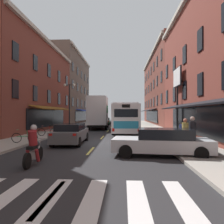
{
  "coord_description": "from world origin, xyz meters",
  "views": [
    {
      "loc": [
        1.86,
        -15.17,
        2.13
      ],
      "look_at": [
        0.69,
        5.86,
        2.25
      ],
      "focal_mm": 33.27,
      "sensor_mm": 36.0,
      "label": 1
    }
  ],
  "objects_px": {
    "bicycle_near": "(48,132)",
    "pedestrian_mid": "(193,133)",
    "bicycle_mid": "(25,137)",
    "street_lamp_twin": "(69,104)",
    "sedan_far": "(105,121)",
    "motorcycle_rider": "(34,148)",
    "sedan_mid": "(71,133)",
    "billboard_sign": "(177,84)",
    "box_truck": "(99,113)",
    "transit_bus": "(124,118)",
    "pedestrian_near": "(185,132)",
    "sedan_near": "(162,142)"
  },
  "relations": [
    {
      "from": "transit_bus",
      "to": "street_lamp_twin",
      "type": "relative_size",
      "value": 2.0
    },
    {
      "from": "street_lamp_twin",
      "to": "bicycle_mid",
      "type": "bearing_deg",
      "value": -90.79
    },
    {
      "from": "billboard_sign",
      "to": "street_lamp_twin",
      "type": "distance_m",
      "value": 12.59
    },
    {
      "from": "sedan_far",
      "to": "motorcycle_rider",
      "type": "bearing_deg",
      "value": -90.6
    },
    {
      "from": "billboard_sign",
      "to": "motorcycle_rider",
      "type": "distance_m",
      "value": 15.46
    },
    {
      "from": "sedan_near",
      "to": "bicycle_mid",
      "type": "xyz_separation_m",
      "value": [
        -8.59,
        3.14,
        -0.19
      ]
    },
    {
      "from": "bicycle_near",
      "to": "pedestrian_mid",
      "type": "distance_m",
      "value": 12.43
    },
    {
      "from": "motorcycle_rider",
      "to": "street_lamp_twin",
      "type": "bearing_deg",
      "value": 99.78
    },
    {
      "from": "sedan_far",
      "to": "pedestrian_mid",
      "type": "bearing_deg",
      "value": -75.63
    },
    {
      "from": "motorcycle_rider",
      "to": "street_lamp_twin",
      "type": "distance_m",
      "value": 16.66
    },
    {
      "from": "box_truck",
      "to": "bicycle_mid",
      "type": "height_order",
      "value": "box_truck"
    },
    {
      "from": "motorcycle_rider",
      "to": "pedestrian_near",
      "type": "bearing_deg",
      "value": 26.99
    },
    {
      "from": "sedan_near",
      "to": "bicycle_mid",
      "type": "height_order",
      "value": "sedan_near"
    },
    {
      "from": "bicycle_mid",
      "to": "motorcycle_rider",
      "type": "bearing_deg",
      "value": -60.73
    },
    {
      "from": "bicycle_near",
      "to": "street_lamp_twin",
      "type": "distance_m",
      "value": 7.18
    },
    {
      "from": "transit_bus",
      "to": "sedan_near",
      "type": "relative_size",
      "value": 2.25
    },
    {
      "from": "sedan_mid",
      "to": "billboard_sign",
      "type": "bearing_deg",
      "value": 34.05
    },
    {
      "from": "sedan_mid",
      "to": "street_lamp_twin",
      "type": "distance_m",
      "value": 10.98
    },
    {
      "from": "billboard_sign",
      "to": "box_truck",
      "type": "distance_m",
      "value": 11.67
    },
    {
      "from": "sedan_mid",
      "to": "street_lamp_twin",
      "type": "xyz_separation_m",
      "value": [
        -2.84,
        10.31,
        2.5
      ]
    },
    {
      "from": "pedestrian_near",
      "to": "sedan_far",
      "type": "bearing_deg",
      "value": -109.11
    },
    {
      "from": "billboard_sign",
      "to": "street_lamp_twin",
      "type": "xyz_separation_m",
      "value": [
        -11.7,
        4.32,
        -1.7
      ]
    },
    {
      "from": "pedestrian_mid",
      "to": "bicycle_mid",
      "type": "bearing_deg",
      "value": -6.29
    },
    {
      "from": "transit_bus",
      "to": "bicycle_mid",
      "type": "height_order",
      "value": "transit_bus"
    },
    {
      "from": "sedan_mid",
      "to": "bicycle_near",
      "type": "xyz_separation_m",
      "value": [
        -3.03,
        3.67,
        -0.21
      ]
    },
    {
      "from": "transit_bus",
      "to": "sedan_mid",
      "type": "bearing_deg",
      "value": -112.42
    },
    {
      "from": "sedan_mid",
      "to": "pedestrian_mid",
      "type": "bearing_deg",
      "value": -24.19
    },
    {
      "from": "billboard_sign",
      "to": "box_truck",
      "type": "xyz_separation_m",
      "value": [
        -8.55,
        7.44,
        -2.78
      ]
    },
    {
      "from": "billboard_sign",
      "to": "bicycle_near",
      "type": "xyz_separation_m",
      "value": [
        -11.89,
        -2.33,
        -4.41
      ]
    },
    {
      "from": "box_truck",
      "to": "sedan_mid",
      "type": "height_order",
      "value": "box_truck"
    },
    {
      "from": "sedan_mid",
      "to": "motorcycle_rider",
      "type": "height_order",
      "value": "motorcycle_rider"
    },
    {
      "from": "motorcycle_rider",
      "to": "sedan_far",
      "type": "bearing_deg",
      "value": 89.4
    },
    {
      "from": "bicycle_mid",
      "to": "street_lamp_twin",
      "type": "height_order",
      "value": "street_lamp_twin"
    },
    {
      "from": "sedan_near",
      "to": "street_lamp_twin",
      "type": "relative_size",
      "value": 0.89
    },
    {
      "from": "pedestrian_mid",
      "to": "box_truck",
      "type": "bearing_deg",
      "value": -59.4
    },
    {
      "from": "sedan_mid",
      "to": "sedan_far",
      "type": "bearing_deg",
      "value": 89.35
    },
    {
      "from": "bicycle_near",
      "to": "bicycle_mid",
      "type": "height_order",
      "value": "same"
    },
    {
      "from": "bicycle_mid",
      "to": "pedestrian_near",
      "type": "bearing_deg",
      "value": -8.83
    },
    {
      "from": "box_truck",
      "to": "sedan_mid",
      "type": "distance_m",
      "value": 13.51
    },
    {
      "from": "pedestrian_near",
      "to": "street_lamp_twin",
      "type": "distance_m",
      "value": 16.21
    },
    {
      "from": "bicycle_near",
      "to": "sedan_near",
      "type": "bearing_deg",
      "value": -40.89
    },
    {
      "from": "sedan_far",
      "to": "motorcycle_rider",
      "type": "height_order",
      "value": "motorcycle_rider"
    },
    {
      "from": "billboard_sign",
      "to": "sedan_far",
      "type": "height_order",
      "value": "billboard_sign"
    },
    {
      "from": "billboard_sign",
      "to": "street_lamp_twin",
      "type": "relative_size",
      "value": 1.14
    },
    {
      "from": "motorcycle_rider",
      "to": "pedestrian_near",
      "type": "distance_m",
      "value": 8.12
    },
    {
      "from": "billboard_sign",
      "to": "sedan_far",
      "type": "bearing_deg",
      "value": 115.43
    },
    {
      "from": "sedan_far",
      "to": "street_lamp_twin",
      "type": "height_order",
      "value": "street_lamp_twin"
    },
    {
      "from": "billboard_sign",
      "to": "pedestrian_mid",
      "type": "relative_size",
      "value": 3.49
    },
    {
      "from": "sedan_near",
      "to": "bicycle_near",
      "type": "relative_size",
      "value": 2.89
    },
    {
      "from": "sedan_far",
      "to": "bicycle_mid",
      "type": "height_order",
      "value": "sedan_far"
    }
  ]
}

